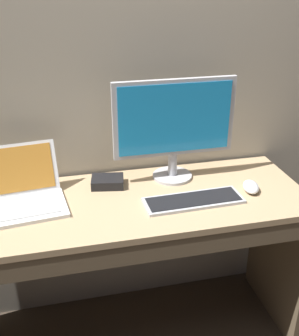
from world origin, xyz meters
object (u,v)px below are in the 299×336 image
external_monitor (174,125)px  computer_mouse (251,187)px  external_drive_box (108,182)px  laptop_white (19,198)px  wired_keyboard (193,200)px

external_monitor → computer_mouse: 0.43m
external_drive_box → computer_mouse: bearing=-17.3°
laptop_white → wired_keyboard: (0.70, -0.13, -0.03)m
laptop_white → external_monitor: size_ratio=0.71×
laptop_white → external_monitor: bearing=8.4°
external_monitor → external_drive_box: external_monitor is taller
external_monitor → wired_keyboard: (0.02, -0.23, -0.25)m
wired_keyboard → computer_mouse: 0.28m
laptop_white → external_monitor: (0.68, 0.10, 0.22)m
laptop_white → external_monitor: external_monitor is taller
wired_keyboard → external_drive_box: bearing=145.8°
laptop_white → computer_mouse: 0.98m
computer_mouse → external_drive_box: 0.63m
computer_mouse → external_drive_box: bearing=178.3°
external_monitor → wired_keyboard: external_monitor is taller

